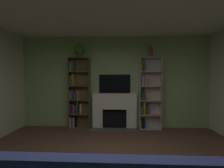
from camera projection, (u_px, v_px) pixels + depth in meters
The scene contains 7 objects.
wall_back_accent at pixel (115, 82), 5.43m from camera, with size 5.81×0.06×2.77m, color #97B97B.
fireplace at pixel (115, 110), 5.32m from camera, with size 1.40×0.52×1.05m.
tv at pixel (115, 84), 5.37m from camera, with size 0.94×0.06×0.56m, color black.
bookshelf_left at pixel (78, 95), 5.37m from camera, with size 0.64×0.27×2.12m.
bookshelf_right at pixel (148, 95), 5.26m from camera, with size 0.64×0.29×2.12m.
potted_plant at pixel (79, 50), 5.26m from camera, with size 0.31×0.31×0.41m.
vase_with_flowers at pixel (151, 51), 5.17m from camera, with size 0.11×0.11×0.50m.
Camera 1 is at (0.17, -2.43, 1.52)m, focal length 28.30 mm.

